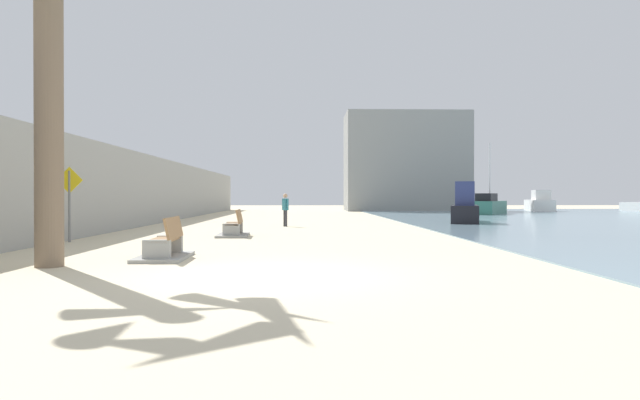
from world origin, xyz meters
TOP-DOWN VIEW (x-y plane):
  - ground_plane at (0.00, 18.00)m, footprint 120.00×120.00m
  - seawall at (-7.50, 18.00)m, footprint 0.80×64.00m
  - bench_near at (-2.62, 2.88)m, footprint 1.15×2.13m
  - bench_far at (-1.92, 10.30)m, footprint 1.17×2.14m
  - person_walking at (-0.24, 16.83)m, footprint 0.33×0.46m
  - boat_distant at (15.16, 33.66)m, footprint 4.18×5.37m
  - boat_far_left at (23.13, 42.95)m, footprint 3.10×5.89m
  - boat_nearest at (9.34, 19.92)m, footprint 2.56×4.73m
  - pedestrian_sign at (-6.82, 7.77)m, footprint 0.85×0.08m
  - harbor_building at (10.84, 46.00)m, footprint 12.00×6.00m

SIDE VIEW (x-z plane):
  - ground_plane at x=0.00m, z-range 0.00..0.00m
  - bench_near at x=-2.62m, z-range -0.26..0.72m
  - bench_far at x=-1.92m, z-range -0.26..0.72m
  - boat_distant at x=15.16m, z-range -2.11..3.50m
  - boat_far_left at x=23.13m, z-range -0.21..1.77m
  - boat_nearest at x=9.34m, z-range -0.27..1.92m
  - person_walking at x=-0.24m, z-range 0.12..1.71m
  - pedestrian_sign at x=-6.82m, z-range 0.29..2.70m
  - seawall at x=-7.50m, z-range 0.00..3.54m
  - harbor_building at x=10.84m, z-range 0.00..9.68m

